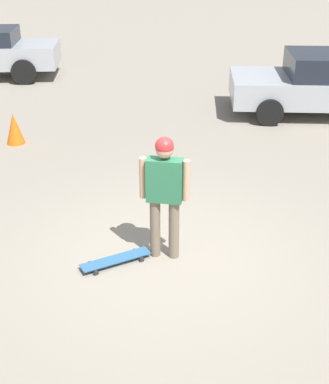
{
  "coord_description": "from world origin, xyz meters",
  "views": [
    {
      "loc": [
        6.13,
        1.34,
        4.1
      ],
      "look_at": [
        0.0,
        0.0,
        0.99
      ],
      "focal_mm": 50.0,
      "sensor_mm": 36.0,
      "label": 1
    }
  ],
  "objects_px": {
    "traffic_cone": "(14,129)",
    "person": "(164,187)",
    "car_parked_near": "(325,83)",
    "skateboard": "(116,260)"
  },
  "relations": [
    {
      "from": "car_parked_near",
      "to": "person",
      "type": "bearing_deg",
      "value": 61.77
    },
    {
      "from": "traffic_cone",
      "to": "person",
      "type": "bearing_deg",
      "value": 48.34
    },
    {
      "from": "person",
      "to": "traffic_cone",
      "type": "bearing_deg",
      "value": 135.02
    },
    {
      "from": "skateboard",
      "to": "traffic_cone",
      "type": "distance_m",
      "value": 5.17
    },
    {
      "from": "car_parked_near",
      "to": "traffic_cone",
      "type": "distance_m",
      "value": 7.29
    },
    {
      "from": "skateboard",
      "to": "traffic_cone",
      "type": "relative_size",
      "value": 1.34
    },
    {
      "from": "skateboard",
      "to": "car_parked_near",
      "type": "bearing_deg",
      "value": -152.64
    },
    {
      "from": "skateboard",
      "to": "car_parked_near",
      "type": "height_order",
      "value": "car_parked_near"
    },
    {
      "from": "skateboard",
      "to": "traffic_cone",
      "type": "height_order",
      "value": "traffic_cone"
    },
    {
      "from": "person",
      "to": "car_parked_near",
      "type": "distance_m",
      "value": 7.43
    }
  ]
}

